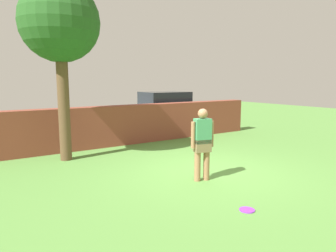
{
  "coord_description": "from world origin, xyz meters",
  "views": [
    {
      "loc": [
        -4.9,
        -5.62,
        2.23
      ],
      "look_at": [
        -0.26,
        1.31,
        1.0
      ],
      "focal_mm": 33.22,
      "sensor_mm": 36.0,
      "label": 1
    }
  ],
  "objects": [
    {
      "name": "ground_plane",
      "position": [
        0.0,
        0.0,
        0.0
      ],
      "size": [
        40.0,
        40.0,
        0.0
      ],
      "primitive_type": "plane",
      "color": "#568C3D"
    },
    {
      "name": "frisbee_purple",
      "position": [
        -0.93,
        -2.14,
        0.01
      ],
      "size": [
        0.27,
        0.27,
        0.02
      ],
      "primitive_type": "cylinder",
      "color": "purple",
      "rests_on": "ground"
    },
    {
      "name": "tree",
      "position": [
        -2.53,
        3.11,
        3.7
      ],
      "size": [
        2.14,
        2.14,
        4.84
      ],
      "color": "brown",
      "rests_on": "ground"
    },
    {
      "name": "car",
      "position": [
        2.76,
        6.08,
        0.86
      ],
      "size": [
        4.26,
        2.03,
        1.72
      ],
      "rotation": [
        0.0,
        0.0,
        3.11
      ],
      "color": "#B7B7BC",
      "rests_on": "ground"
    },
    {
      "name": "brick_wall",
      "position": [
        -1.5,
        4.19,
        0.68
      ],
      "size": [
        13.77,
        0.5,
        1.37
      ],
      "primitive_type": "cube",
      "color": "brown",
      "rests_on": "ground"
    },
    {
      "name": "person",
      "position": [
        -0.52,
        -0.44,
        0.9
      ],
      "size": [
        0.53,
        0.3,
        1.62
      ],
      "rotation": [
        0.0,
        0.0,
        2.88
      ],
      "color": "#9E704C",
      "rests_on": "ground"
    }
  ]
}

